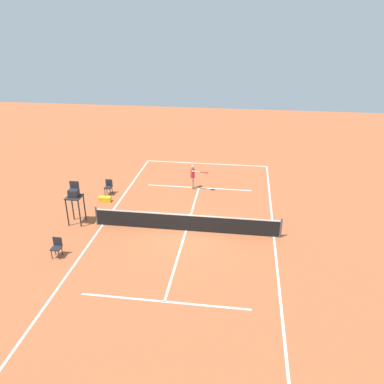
{
  "coord_description": "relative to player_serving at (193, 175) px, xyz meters",
  "views": [
    {
      "loc": [
        -2.79,
        17.71,
        10.43
      ],
      "look_at": [
        0.12,
        -3.21,
        0.8
      ],
      "focal_mm": 36.33,
      "sensor_mm": 36.0,
      "label": 1
    }
  ],
  "objects": [
    {
      "name": "courtside_chair_mid",
      "position": [
        5.23,
        1.58,
        -0.45
      ],
      "size": [
        0.44,
        0.46,
        0.95
      ],
      "color": "#262626",
      "rests_on": "ground"
    },
    {
      "name": "tennis_ball",
      "position": [
        1.23,
        1.58,
        -0.95
      ],
      "size": [
        0.07,
        0.07,
        0.07
      ],
      "primitive_type": "sphere",
      "color": "#CCE033",
      "rests_on": "ground"
    },
    {
      "name": "ground_plane",
      "position": [
        -0.35,
        5.5,
        -0.98
      ],
      "size": [
        60.0,
        60.0,
        0.0
      ],
      "primitive_type": "plane",
      "color": "#AD5933"
    },
    {
      "name": "courtside_chair_near",
      "position": [
        5.31,
        8.7,
        -0.45
      ],
      "size": [
        0.44,
        0.46,
        0.95
      ],
      "color": "#262626",
      "rests_on": "ground"
    },
    {
      "name": "equipment_bag",
      "position": [
        5.13,
        2.65,
        -0.83
      ],
      "size": [
        0.76,
        0.32,
        0.3
      ],
      "primitive_type": "cube",
      "color": "yellow",
      "rests_on": "ground"
    },
    {
      "name": "umpire_chair",
      "position": [
        5.69,
        5.47,
        0.63
      ],
      "size": [
        0.8,
        0.8,
        2.41
      ],
      "color": "#232328",
      "rests_on": "ground"
    },
    {
      "name": "player_serving",
      "position": [
        0.0,
        0.0,
        0.0
      ],
      "size": [
        1.23,
        0.74,
        1.65
      ],
      "rotation": [
        0.0,
        0.0,
        1.4
      ],
      "color": "#D8A884",
      "rests_on": "ground"
    },
    {
      "name": "tennis_net",
      "position": [
        -0.35,
        5.5,
        -0.48
      ],
      "size": [
        9.91,
        0.1,
        1.07
      ],
      "color": "#4C4C51",
      "rests_on": "ground"
    },
    {
      "name": "court_lines",
      "position": [
        -0.35,
        5.5,
        -0.98
      ],
      "size": [
        9.31,
        20.76,
        0.01
      ],
      "color": "white",
      "rests_on": "ground"
    }
  ]
}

